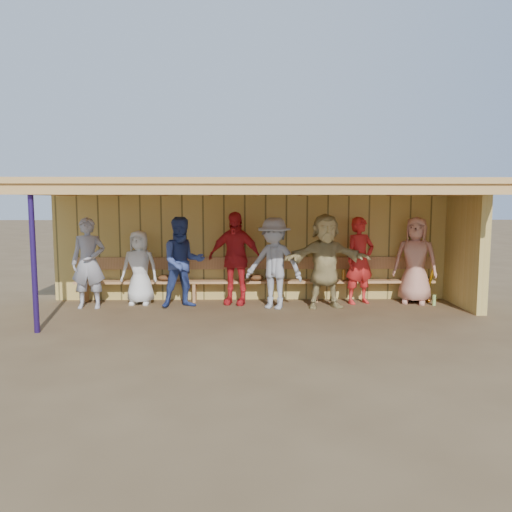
% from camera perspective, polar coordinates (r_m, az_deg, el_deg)
% --- Properties ---
extents(ground, '(90.00, 90.00, 0.00)m').
position_cam_1_polar(ground, '(9.64, 0.04, -6.45)').
color(ground, brown).
rests_on(ground, ground).
extents(player_a, '(0.68, 0.47, 1.81)m').
position_cam_1_polar(player_a, '(10.41, -18.59, -0.76)').
color(player_a, '#9C9CA5').
rests_on(player_a, ground).
extents(player_b, '(0.78, 0.54, 1.53)m').
position_cam_1_polar(player_b, '(10.53, -13.17, -1.29)').
color(player_b, silver).
rests_on(player_b, ground).
extents(player_c, '(1.06, 0.93, 1.81)m').
position_cam_1_polar(player_c, '(10.06, -8.37, -0.73)').
color(player_c, '#32458B').
rests_on(player_c, ground).
extents(player_d, '(1.20, 0.76, 1.91)m').
position_cam_1_polar(player_d, '(10.27, -2.45, -0.25)').
color(player_d, red).
rests_on(player_d, ground).
extents(player_e, '(1.34, 1.09, 1.81)m').
position_cam_1_polar(player_e, '(9.85, 2.08, -0.83)').
color(player_e, '#93959B').
rests_on(player_e, ground).
extents(player_f, '(1.80, 0.76, 1.88)m').
position_cam_1_polar(player_f, '(10.00, 7.94, -0.56)').
color(player_f, tan).
rests_on(player_f, ground).
extents(player_g, '(0.77, 0.64, 1.80)m').
position_cam_1_polar(player_g, '(10.54, 11.78, -0.51)').
color(player_g, red).
rests_on(player_g, ground).
extents(player_h, '(1.03, 0.87, 1.80)m').
position_cam_1_polar(player_h, '(10.86, 17.74, -0.47)').
color(player_h, tan).
rests_on(player_h, ground).
extents(dugout_structure, '(8.80, 3.20, 2.50)m').
position_cam_1_polar(dugout_structure, '(10.10, 2.17, 3.85)').
color(dugout_structure, tan).
rests_on(dugout_structure, ground).
extents(bench, '(7.60, 0.34, 0.93)m').
position_cam_1_polar(bench, '(10.63, -0.08, -2.34)').
color(bench, tan).
rests_on(bench, ground).
extents(dugout_equipment, '(6.32, 0.62, 0.80)m').
position_cam_1_polar(dugout_equipment, '(10.52, -3.07, -2.65)').
color(dugout_equipment, gold).
rests_on(dugout_equipment, ground).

